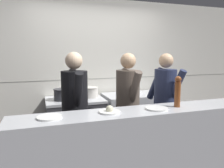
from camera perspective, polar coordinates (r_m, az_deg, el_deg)
wall_back_tiled at (r=4.10m, az=-3.84°, el=3.54°), size 8.00×0.06×2.60m
oven_range at (r=3.79m, az=-9.54°, el=-10.28°), size 0.94×0.71×0.88m
prep_counter at (r=4.08m, az=5.74°, el=-8.82°), size 1.09×0.65×0.89m
pass_counter at (r=2.66m, az=8.77°, el=-17.20°), size 2.95×0.45×1.00m
stock_pot at (r=3.59m, az=-12.74°, el=-2.59°), size 0.29×0.29×0.18m
sauce_pot at (r=3.74m, az=-5.58°, el=-2.06°), size 0.26×0.26×0.17m
mixing_bowl_steel at (r=4.02m, az=6.34°, el=-1.74°), size 0.26×0.26×0.11m
plated_dish_main at (r=2.24m, az=-16.05°, el=-8.32°), size 0.24×0.24×0.02m
plated_dish_appetiser at (r=2.34m, az=-0.63°, el=-7.02°), size 0.23×0.23×0.08m
plated_dish_dessert at (r=2.53m, az=11.60°, el=-6.26°), size 0.25×0.25×0.02m
pepper_mill at (r=2.66m, az=16.78°, el=-1.75°), size 0.08×0.08×0.36m
chef_head_cook at (r=2.87m, az=-9.63°, el=-6.43°), size 0.35×0.72×1.64m
chef_sous at (r=3.10m, az=4.12°, el=-5.37°), size 0.35×0.71×1.63m
chef_line at (r=3.42m, az=13.60°, el=-4.34°), size 0.42×0.70×1.62m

